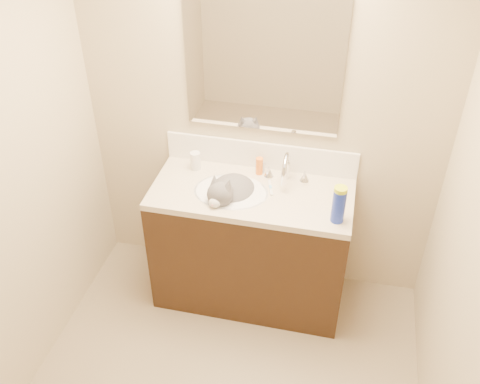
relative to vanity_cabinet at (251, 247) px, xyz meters
The scene contains 16 objects.
room_shell 1.45m from the vanity_cabinet, 90.00° to the right, with size 2.24×2.54×2.52m.
vanity_cabinet is the anchor object (origin of this frame).
counter_slab 0.43m from the vanity_cabinet, ahead, with size 1.20×0.55×0.04m, color beige.
basin 0.40m from the vanity_cabinet, 165.96° to the right, with size 0.45×0.36×0.14m, color white.
faucet 0.58m from the vanity_cabinet, 37.29° to the left, with size 0.28×0.20×0.21m.
cat 0.44m from the vanity_cabinet, 169.42° to the right, with size 0.37×0.44×0.32m.
backsplash 0.60m from the vanity_cabinet, 90.00° to the left, with size 1.20×0.02×0.18m, color white.
mirror 1.16m from the vanity_cabinet, 90.00° to the left, with size 0.90×0.02×0.80m, color white.
pill_bottle 0.66m from the vanity_cabinet, 158.00° to the left, with size 0.06×0.06×0.12m, color silver.
pill_label 0.65m from the vanity_cabinet, 158.00° to the left, with size 0.06×0.06×0.04m, color orange.
silver_jar 0.52m from the vanity_cabinet, 86.23° to the left, with size 0.05×0.05×0.06m, color #B7B7BC.
amber_bottle 0.54m from the vanity_cabinet, 87.98° to the left, with size 0.04×0.04×0.11m, color orange.
toothbrush 0.47m from the vanity_cabinet, 26.79° to the left, with size 0.02×0.15×0.01m, color silver.
toothbrush_head 0.47m from the vanity_cabinet, 26.79° to the left, with size 0.01×0.03×0.01m, color #70BCEF.
spray_can 0.77m from the vanity_cabinet, 17.61° to the right, with size 0.07×0.07×0.20m, color #182DAE.
spray_cap 0.85m from the vanity_cabinet, 17.61° to the right, with size 0.07×0.07×0.04m, color #C2D616.
Camera 1 is at (0.50, -1.53, 2.74)m, focal length 40.00 mm.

